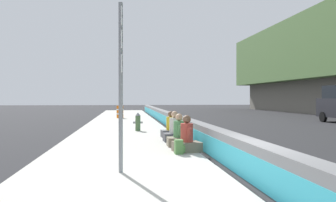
# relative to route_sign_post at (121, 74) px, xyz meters

# --- Properties ---
(ground_plane) EXTENTS (160.00, 160.00, 0.00)m
(ground_plane) POSITION_rel_route_sign_post_xyz_m (-0.87, -2.65, -2.23)
(ground_plane) COLOR #232326
(ground_plane) RESTS_ON ground
(sidewalk_strip) EXTENTS (80.00, 4.40, 0.14)m
(sidewalk_strip) POSITION_rel_route_sign_post_xyz_m (-0.87, -0.00, -2.16)
(sidewalk_strip) COLOR #B5B2A8
(sidewalk_strip) RESTS_ON ground_plane
(jersey_barrier) EXTENTS (76.00, 0.45, 0.85)m
(jersey_barrier) POSITION_rel_route_sign_post_xyz_m (-0.87, -2.65, -1.81)
(jersey_barrier) COLOR slate
(jersey_barrier) RESTS_ON ground_plane
(route_sign_post) EXTENTS (0.44, 0.09, 3.60)m
(route_sign_post) POSITION_rel_route_sign_post_xyz_m (0.00, 0.00, 0.00)
(route_sign_post) COLOR gray
(route_sign_post) RESTS_ON sidewalk_strip
(fire_hydrant) EXTENTS (0.26, 0.46, 0.88)m
(fire_hydrant) POSITION_rel_route_sign_post_xyz_m (9.96, -0.70, -1.65)
(fire_hydrant) COLOR #47663D
(fire_hydrant) RESTS_ON sidewalk_strip
(seated_person_foreground) EXTENTS (0.76, 0.86, 1.07)m
(seated_person_foreground) POSITION_rel_route_sign_post_xyz_m (2.87, -1.89, -1.76)
(seated_person_foreground) COLOR #706651
(seated_person_foreground) RESTS_ON sidewalk_strip
(seated_person_middle) EXTENTS (0.68, 0.76, 1.06)m
(seated_person_middle) POSITION_rel_route_sign_post_xyz_m (4.14, -1.84, -1.76)
(seated_person_middle) COLOR #706651
(seated_person_middle) RESTS_ON sidewalk_strip
(seated_person_rear) EXTENTS (0.70, 0.81, 1.10)m
(seated_person_rear) POSITION_rel_route_sign_post_xyz_m (5.45, -1.87, -1.75)
(seated_person_rear) COLOR #424247
(seated_person_rear) RESTS_ON sidewalk_strip
(seated_person_far) EXTENTS (0.67, 0.78, 1.04)m
(seated_person_far) POSITION_rel_route_sign_post_xyz_m (6.91, -1.91, -1.77)
(seated_person_far) COLOR #424247
(seated_person_far) RESTS_ON sidewalk_strip
(backpack) EXTENTS (0.32, 0.28, 0.40)m
(backpack) POSITION_rel_route_sign_post_xyz_m (2.45, -1.60, -1.90)
(backpack) COLOR #4C7A3D
(backpack) RESTS_ON sidewalk_strip
(construction_barrel) EXTENTS (0.54, 0.54, 0.95)m
(construction_barrel) POSITION_rel_route_sign_post_xyz_m (21.29, 0.29, -1.61)
(construction_barrel) COLOR orange
(construction_barrel) RESTS_ON sidewalk_strip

